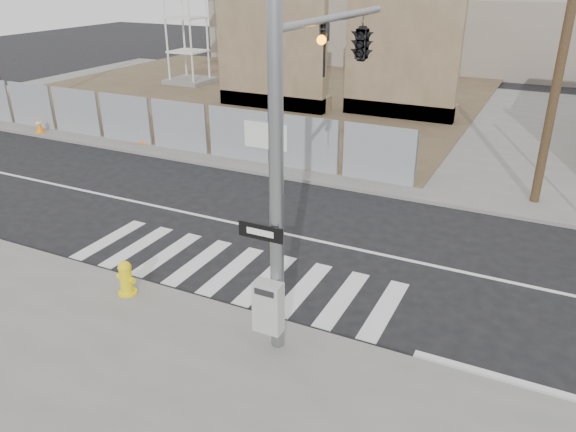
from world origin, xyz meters
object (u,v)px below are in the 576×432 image
at_px(traffic_cone_d, 310,160).
at_px(traffic_cone_a, 39,125).
at_px(fire_hydrant, 126,278).
at_px(traffic_cone_c, 257,152).
at_px(traffic_cone_b, 144,134).
at_px(signal_pole, 337,85).

bearing_deg(traffic_cone_d, traffic_cone_a, -176.17).
height_order(fire_hydrant, traffic_cone_c, fire_hydrant).
relative_size(traffic_cone_a, traffic_cone_b, 0.89).
bearing_deg(traffic_cone_b, traffic_cone_c, 0.99).
height_order(traffic_cone_a, traffic_cone_d, traffic_cone_a).
distance_m(traffic_cone_c, traffic_cone_d, 2.25).
distance_m(fire_hydrant, traffic_cone_c, 10.07).
bearing_deg(traffic_cone_a, fire_hydrant, -34.95).
distance_m(traffic_cone_a, traffic_cone_d, 13.02).
relative_size(fire_hydrant, traffic_cone_c, 1.20).
bearing_deg(signal_pole, traffic_cone_a, 159.24).
relative_size(traffic_cone_a, traffic_cone_c, 1.04).
bearing_deg(traffic_cone_c, signal_pole, -50.32).
distance_m(signal_pole, fire_hydrant, 6.37).
bearing_deg(traffic_cone_d, fire_hydrant, -91.14).
relative_size(signal_pole, traffic_cone_a, 9.80).
distance_m(traffic_cone_a, traffic_cone_b, 5.36).
xyz_separation_m(signal_pole, traffic_cone_b, (-11.48, 7.18, -4.27)).
distance_m(signal_pole, traffic_cone_c, 10.39).
xyz_separation_m(fire_hydrant, traffic_cone_a, (-12.79, 8.94, -0.06)).
xyz_separation_m(signal_pole, traffic_cone_a, (-16.77, 6.36, -4.31)).
relative_size(traffic_cone_a, traffic_cone_d, 1.05).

